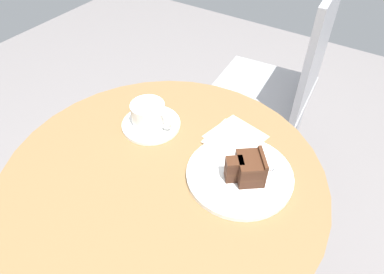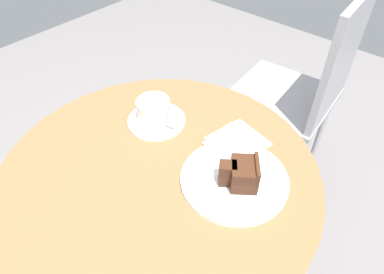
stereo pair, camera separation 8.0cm
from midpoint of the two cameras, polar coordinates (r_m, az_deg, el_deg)
The scene contains 9 objects.
cafe_table at distance 0.87m, azimuth -2.43°, elevation -10.56°, with size 0.74×0.74×0.68m.
saucer at distance 0.90m, azimuth -3.40°, elevation 2.61°, with size 0.15×0.15×0.01m.
coffee_cup at distance 0.87m, azimuth -3.71°, elevation 4.35°, with size 0.12×0.09×0.06m.
teaspoon at distance 0.92m, azimuth -5.13°, elevation 4.42°, with size 0.04×0.10×0.00m.
cake_plate at distance 0.77m, azimuth 10.06°, elevation -7.12°, with size 0.24×0.24×0.01m.
cake_slice at distance 0.73m, azimuth 11.43°, elevation -6.21°, with size 0.09×0.09×0.06m.
fork at distance 0.78m, azimuth 14.60°, elevation -6.16°, with size 0.14×0.04×0.00m.
napkin at distance 0.85m, azimuth 10.04°, elevation -0.94°, with size 0.14×0.15×0.00m.
cafe_chair at distance 1.38m, azimuth 20.18°, elevation 7.79°, with size 0.41×0.41×0.89m.
Camera 2 is at (0.39, -0.34, 1.27)m, focal length 32.00 mm.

